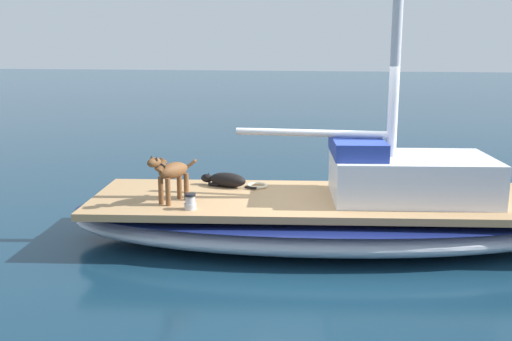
{
  "coord_description": "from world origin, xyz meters",
  "views": [
    {
      "loc": [
        8.11,
        0.44,
        2.76
      ],
      "look_at": [
        0.0,
        -1.0,
        1.01
      ],
      "focal_mm": 41.02,
      "sensor_mm": 36.0,
      "label": 1
    }
  ],
  "objects_px": {
    "dog_black": "(226,180)",
    "dog_brown": "(171,173)",
    "deck_winch": "(190,202)",
    "coiled_rope": "(257,186)",
    "sailboat_main": "(324,219)"
  },
  "relations": [
    {
      "from": "dog_black",
      "to": "coiled_rope",
      "type": "xyz_separation_m",
      "value": [
        -0.06,
        0.48,
        -0.08
      ]
    },
    {
      "from": "deck_winch",
      "to": "coiled_rope",
      "type": "relative_size",
      "value": 0.65
    },
    {
      "from": "sailboat_main",
      "to": "dog_black",
      "type": "relative_size",
      "value": 8.01
    },
    {
      "from": "deck_winch",
      "to": "coiled_rope",
      "type": "height_order",
      "value": "deck_winch"
    },
    {
      "from": "deck_winch",
      "to": "coiled_rope",
      "type": "xyz_separation_m",
      "value": [
        -1.38,
        0.65,
        -0.08
      ]
    },
    {
      "from": "coiled_rope",
      "to": "sailboat_main",
      "type": "bearing_deg",
      "value": 67.91
    },
    {
      "from": "deck_winch",
      "to": "coiled_rope",
      "type": "distance_m",
      "value": 1.53
    },
    {
      "from": "deck_winch",
      "to": "dog_brown",
      "type": "bearing_deg",
      "value": -128.36
    },
    {
      "from": "dog_black",
      "to": "dog_brown",
      "type": "distance_m",
      "value": 1.21
    },
    {
      "from": "dog_brown",
      "to": "coiled_rope",
      "type": "height_order",
      "value": "dog_brown"
    },
    {
      "from": "sailboat_main",
      "to": "dog_brown",
      "type": "distance_m",
      "value": 2.29
    },
    {
      "from": "dog_black",
      "to": "deck_winch",
      "type": "distance_m",
      "value": 1.33
    },
    {
      "from": "dog_black",
      "to": "coiled_rope",
      "type": "height_order",
      "value": "dog_black"
    },
    {
      "from": "dog_brown",
      "to": "deck_winch",
      "type": "xyz_separation_m",
      "value": [
        0.27,
        0.34,
        -0.32
      ]
    },
    {
      "from": "dog_brown",
      "to": "deck_winch",
      "type": "height_order",
      "value": "dog_brown"
    }
  ]
}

